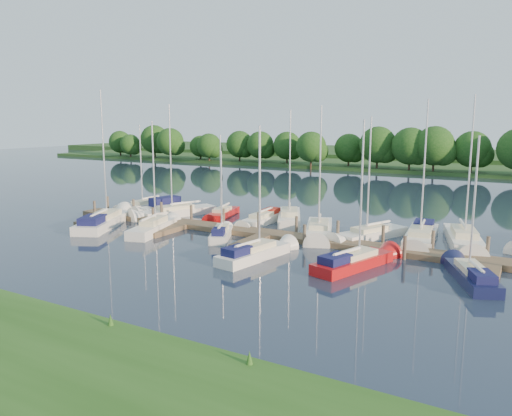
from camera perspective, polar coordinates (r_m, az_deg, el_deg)
The scene contains 22 objects.
ground at distance 32.78m, azimuth -5.16°, elevation -6.10°, with size 260.00×260.00×0.00m, color #1B2436.
dock at distance 38.73m, azimuth 1.05°, elevation -3.23°, with size 40.00×6.00×0.40m.
mooring_pilings at distance 39.61m, azimuth 1.84°, elevation -2.34°, with size 38.24×2.84×2.00m.
far_shore at distance 102.72m, azimuth 19.66°, elevation 4.55°, with size 180.00×30.00×0.60m, color #1E4018.
distant_hill at distance 127.30m, azimuth 21.73°, elevation 5.55°, with size 220.00×40.00×1.40m, color #335826.
treeline at distance 89.69m, azimuth 19.31°, elevation 6.28°, with size 145.33×9.63×8.32m.
sailboat_n_0 at distance 52.53m, azimuth -12.65°, elevation 0.13°, with size 1.81×6.98×8.95m.
motorboat at distance 50.40m, azimuth -10.54°, elevation -0.08°, with size 3.09×6.28×1.93m.
sailboat_n_2 at distance 48.45m, azimuth -9.32°, elevation -0.58°, with size 4.91×8.47×10.89m.
sailboat_n_3 at distance 47.11m, azimuth -3.90°, elevation -0.77°, with size 2.65×6.32×8.07m.
sailboat_n_4 at distance 44.28m, azimuth 0.70°, elevation -1.39°, with size 1.72×6.68×8.61m.
sailboat_n_5 at distance 44.87m, azimuth 3.82°, elevation -1.30°, with size 4.73×7.83×10.39m.
sailboat_n_6 at distance 40.30m, azimuth 7.19°, elevation -2.68°, with size 4.31×8.25×10.53m.
sailboat_n_7 at distance 39.60m, azimuth 12.75°, elevation -3.08°, with size 4.35×7.50×9.70m.
sailboat_n_8 at distance 39.80m, azimuth 18.30°, elevation -3.21°, with size 2.88×8.74×10.93m.
sailboat_n_9 at distance 39.80m, azimuth 22.65°, elevation -3.53°, with size 3.92×8.86×11.29m.
sailboat_s_0 at distance 45.38m, azimuth -16.86°, elevation -1.52°, with size 5.47×9.28×12.05m.
sailboat_s_1 at distance 41.65m, azimuth -11.57°, elevation -2.36°, with size 3.29×7.24×9.47m.
sailboat_s_2 at distance 38.81m, azimuth -3.98°, elevation -3.04°, with size 3.15×5.21×7.08m.
sailboat_s_3 at distance 33.17m, azimuth -0.04°, elevation -5.28°, with size 2.63×7.12×9.12m.
sailboat_s_4 at distance 31.92m, azimuth 11.26°, elevation -6.11°, with size 3.58×7.41×9.48m.
sailboat_s_5 at distance 31.16m, azimuth 23.34°, elevation -7.15°, with size 3.77×6.54×8.59m.
Camera 1 is at (18.17, -25.72, 9.08)m, focal length 35.00 mm.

